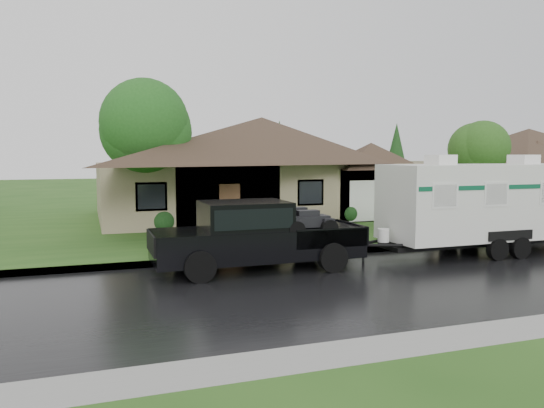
# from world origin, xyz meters

# --- Properties ---
(ground) EXTENTS (140.00, 140.00, 0.00)m
(ground) POSITION_xyz_m (0.00, 0.00, 0.00)
(ground) COLOR #285319
(ground) RESTS_ON ground
(road) EXTENTS (140.00, 8.00, 0.01)m
(road) POSITION_xyz_m (0.00, -2.00, 0.01)
(road) COLOR black
(road) RESTS_ON ground
(curb) EXTENTS (140.00, 0.50, 0.15)m
(curb) POSITION_xyz_m (0.00, 2.25, 0.07)
(curb) COLOR gray
(curb) RESTS_ON ground
(lawn) EXTENTS (140.00, 26.00, 0.15)m
(lawn) POSITION_xyz_m (0.00, 15.00, 0.07)
(lawn) COLOR #285319
(lawn) RESTS_ON ground
(house_main) EXTENTS (19.44, 10.80, 6.90)m
(house_main) POSITION_xyz_m (2.29, 13.84, 3.59)
(house_main) COLOR gray
(house_main) RESTS_ON lawn
(house_neighbor) EXTENTS (15.12, 9.72, 6.45)m
(house_neighbor) POSITION_xyz_m (22.27, 14.34, 3.32)
(house_neighbor) COLOR tan
(house_neighbor) RESTS_ON lawn
(tree_left_green) EXTENTS (4.07, 4.07, 6.74)m
(tree_left_green) POSITION_xyz_m (-4.72, 9.40, 4.82)
(tree_left_green) COLOR #382B1E
(tree_left_green) RESTS_ON lawn
(tree_right_green) EXTENTS (3.13, 3.13, 5.17)m
(tree_right_green) POSITION_xyz_m (12.35, 8.13, 3.74)
(tree_right_green) COLOR #382B1E
(tree_right_green) RESTS_ON lawn
(shrub_row) EXTENTS (13.60, 1.00, 1.00)m
(shrub_row) POSITION_xyz_m (2.00, 9.30, 0.65)
(shrub_row) COLOR #143814
(shrub_row) RESTS_ON lawn
(pickup_truck) EXTENTS (6.54, 2.48, 2.18)m
(pickup_truck) POSITION_xyz_m (-2.65, 0.60, 1.17)
(pickup_truck) COLOR black
(pickup_truck) RESTS_ON ground
(travel_trailer) EXTENTS (8.06, 2.83, 3.62)m
(travel_trailer) POSITION_xyz_m (6.17, 0.60, 1.92)
(travel_trailer) COLOR silver
(travel_trailer) RESTS_ON ground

